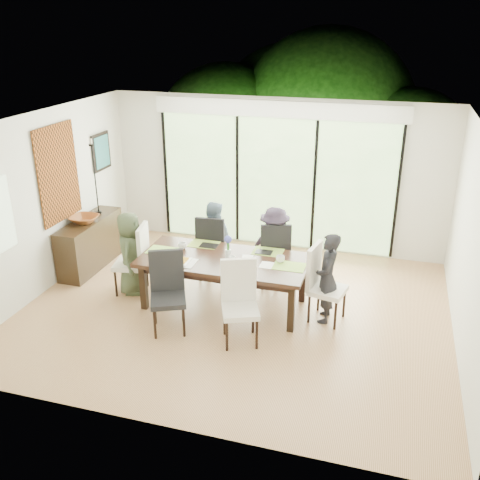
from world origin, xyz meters
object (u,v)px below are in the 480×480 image
(person_far_right, at_px, (274,247))
(sideboard, at_px, (91,243))
(chair_right_end, at_px, (328,284))
(chair_near_right, at_px, (240,305))
(chair_far_right, at_px, (275,252))
(chair_left_end, at_px, (130,259))
(chair_near_left, at_px, (168,294))
(person_left_end, at_px, (131,253))
(laptop, at_px, (166,253))
(table_top, at_px, (224,260))
(person_right_end, at_px, (327,278))
(vase, at_px, (228,254))
(cup_a, at_px, (182,246))
(chair_far_left, at_px, (214,245))
(cup_b, at_px, (232,259))
(cup_c, at_px, (280,259))
(person_far_left, at_px, (213,240))
(bowl, at_px, (84,219))

(person_far_right, bearing_deg, sideboard, 17.85)
(chair_right_end, xyz_separation_m, chair_near_right, (-1.00, -0.87, 0.00))
(chair_right_end, bearing_deg, chair_far_right, 59.77)
(chair_left_end, xyz_separation_m, chair_near_left, (1.00, -0.87, 0.00))
(person_left_end, height_order, laptop, person_left_end)
(chair_near_right, bearing_deg, table_top, 97.51)
(person_right_end, distance_m, vase, 1.44)
(cup_a, bearing_deg, person_right_end, -3.94)
(chair_far_left, height_order, chair_far_right, same)
(chair_far_right, distance_m, person_left_end, 2.20)
(table_top, bearing_deg, chair_near_right, -60.11)
(person_far_right, bearing_deg, cup_a, 42.60)
(cup_a, bearing_deg, person_far_right, 28.55)
(person_far_right, bearing_deg, laptop, 47.65)
(chair_right_end, relative_size, cup_a, 8.87)
(chair_near_left, distance_m, person_far_right, 2.00)
(chair_left_end, distance_m, chair_near_left, 1.33)
(chair_right_end, relative_size, person_left_end, 0.85)
(chair_far_right, distance_m, cup_a, 1.45)
(chair_far_right, height_order, cup_b, chair_far_right)
(cup_b, distance_m, cup_c, 0.68)
(person_far_left, bearing_deg, chair_near_left, 86.82)
(chair_far_left, xyz_separation_m, cup_b, (0.60, -0.95, 0.25))
(person_right_end, bearing_deg, chair_far_right, -135.58)
(chair_near_right, height_order, sideboard, chair_near_right)
(chair_near_left, height_order, cup_c, chair_near_left)
(chair_near_left, relative_size, cup_c, 8.87)
(chair_right_end, relative_size, person_far_right, 0.85)
(vase, xyz_separation_m, sideboard, (-2.61, 0.57, -0.39))
(bowl, bearing_deg, cup_c, -7.18)
(person_left_end, height_order, bowl, person_left_end)
(table_top, bearing_deg, vase, 45.00)
(person_left_end, bearing_deg, chair_far_right, -79.10)
(table_top, relative_size, person_far_left, 1.86)
(chair_far_left, height_order, vase, chair_far_left)
(chair_far_right, relative_size, chair_near_left, 1.00)
(chair_left_end, relative_size, chair_far_left, 1.00)
(vase, distance_m, laptop, 0.91)
(person_left_end, distance_m, bowl, 1.23)
(person_far_left, height_order, cup_c, person_far_left)
(person_left_end, xyz_separation_m, cup_c, (2.28, 0.10, 0.15))
(cup_c, bearing_deg, chair_left_end, -177.51)
(bowl, bearing_deg, person_left_end, -25.82)
(vase, bearing_deg, person_far_right, 57.34)
(chair_near_right, height_order, vase, chair_near_right)
(person_far_right, xyz_separation_m, cup_c, (0.25, -0.73, 0.15))
(table_top, xyz_separation_m, sideboard, (-2.56, 0.62, -0.30))
(vase, distance_m, cup_b, 0.18)
(table_top, bearing_deg, cup_c, 7.13)
(person_far_left, relative_size, bowl, 2.92)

